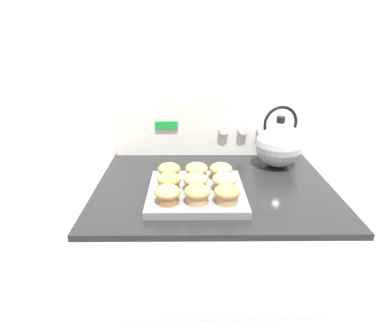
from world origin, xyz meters
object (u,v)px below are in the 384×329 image
at_px(muffin_r0_c2, 227,194).
at_px(muffin_r1_c0, 169,181).
at_px(muffin_r2_c1, 197,170).
at_px(muffin_r2_c2, 221,171).
at_px(stove_range, 210,294).
at_px(muffin_r2_c0, 169,171).
at_px(muffin_r0_c1, 197,194).
at_px(tea_kettle, 279,144).
at_px(muffin_r1_c1, 195,182).
at_px(muffin_pan, 196,192).
at_px(muffin_r1_c2, 224,181).
at_px(muffin_r0_c0, 168,194).

height_order(muffin_r0_c2, muffin_r1_c0, same).
relative_size(muffin_r2_c1, muffin_r2_c2, 1.00).
height_order(stove_range, muffin_r2_c0, muffin_r2_c0).
xyz_separation_m(muffin_r0_c1, tea_kettle, (0.30, 0.32, 0.04)).
bearing_deg(muffin_r2_c1, muffin_r2_c0, -178.32).
height_order(muffin_r2_c1, tea_kettle, tea_kettle).
bearing_deg(muffin_r2_c2, muffin_r1_c1, -134.72).
bearing_deg(stove_range, muffin_pan, -120.45).
height_order(muffin_r2_c0, muffin_r2_c2, same).
bearing_deg(muffin_pan, muffin_r2_c1, 88.15).
xyz_separation_m(muffin_r1_c0, muffin_r2_c0, (-0.00, 0.08, 0.00)).
bearing_deg(tea_kettle, muffin_r0_c2, -124.05).
distance_m(muffin_r1_c2, muffin_r2_c2, 0.08).
bearing_deg(muffin_pan, muffin_r0_c1, -89.43).
bearing_deg(muffin_r0_c1, muffin_r1_c0, 134.30).
distance_m(muffin_r0_c0, muffin_r0_c2, 0.16).
bearing_deg(muffin_r0_c1, stove_range, 72.57).
bearing_deg(stove_range, tea_kettle, 30.23).
relative_size(muffin_r1_c2, muffin_r2_c2, 1.00).
bearing_deg(muffin_pan, muffin_r1_c0, 179.57).
bearing_deg(muffin_pan, muffin_r0_c2, -45.35).
bearing_deg(muffin_r1_c2, muffin_r2_c0, 153.76).
bearing_deg(muffin_r2_c0, muffin_r0_c2, -44.48).
distance_m(muffin_r0_c1, muffin_r2_c2, 0.18).
relative_size(muffin_r2_c0, muffin_r2_c2, 1.00).
xyz_separation_m(muffin_r1_c1, muffin_r2_c0, (-0.08, 0.08, 0.00)).
distance_m(stove_range, muffin_r0_c0, 0.55).
relative_size(muffin_r0_c1, muffin_r1_c0, 1.00).
height_order(muffin_r1_c2, muffin_r2_c0, same).
distance_m(muffin_r0_c0, muffin_r2_c0, 0.16).
distance_m(muffin_r0_c2, muffin_r1_c0, 0.18).
relative_size(muffin_r1_c0, muffin_r1_c2, 1.00).
xyz_separation_m(muffin_r0_c1, muffin_r1_c0, (-0.08, 0.08, 0.00)).
relative_size(stove_range, muffin_r0_c1, 12.95).
bearing_deg(muffin_r2_c2, muffin_r0_c2, -89.15).
bearing_deg(muffin_r2_c2, muffin_r0_c0, -134.29).
distance_m(muffin_r0_c0, muffin_r1_c0, 0.08).
distance_m(muffin_r1_c0, muffin_r2_c1, 0.12).
xyz_separation_m(muffin_r0_c1, muffin_r0_c2, (0.08, -0.00, 0.00)).
relative_size(muffin_r0_c0, muffin_r0_c1, 1.00).
bearing_deg(muffin_r1_c1, muffin_r0_c1, -87.68).
height_order(stove_range, muffin_r0_c0, muffin_r0_c0).
distance_m(muffin_r1_c0, muffin_r1_c2, 0.16).
height_order(muffin_pan, muffin_r2_c1, muffin_r2_c1).
distance_m(stove_range, muffin_r2_c0, 0.53).
relative_size(muffin_r1_c2, muffin_r2_c0, 1.00).
bearing_deg(muffin_r1_c2, muffin_r1_c1, -179.85).
xyz_separation_m(muffin_r1_c0, muffin_r1_c1, (0.08, -0.00, 0.00)).
relative_size(muffin_r2_c0, muffin_r2_c1, 1.00).
relative_size(muffin_r0_c0, muffin_r2_c2, 1.00).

